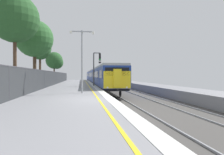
{
  "coord_description": "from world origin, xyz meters",
  "views": [
    {
      "loc": [
        -1.4,
        -12.91,
        1.46
      ],
      "look_at": [
        1.56,
        7.54,
        1.24
      ],
      "focal_mm": 34.51,
      "sensor_mm": 36.0,
      "label": 1
    }
  ],
  "objects": [
    {
      "name": "background_tree_back",
      "position": [
        -6.97,
        14.21,
        5.79
      ],
      "size": [
        4.49,
        4.49,
        8.15
      ],
      "color": "#473323",
      "rests_on": "ground"
    },
    {
      "name": "ground",
      "position": [
        2.64,
        0.0,
        -0.61
      ],
      "size": [
        17.4,
        110.0,
        1.21
      ],
      "color": "gray"
    },
    {
      "name": "commuter_train_at_platform",
      "position": [
        2.1,
        37.16,
        1.27
      ],
      "size": [
        2.83,
        59.38,
        3.81
      ],
      "color": "navy",
      "rests_on": "ground"
    },
    {
      "name": "platform_lamp_mid",
      "position": [
        -1.31,
        4.92,
        3.07
      ],
      "size": [
        2.0,
        0.2,
        5.14
      ],
      "color": "#93999E",
      "rests_on": "ground"
    },
    {
      "name": "background_tree_left",
      "position": [
        -7.24,
        37.34,
        4.66
      ],
      "size": [
        3.91,
        3.82,
        6.72
      ],
      "color": "#473323",
      "rests_on": "ground"
    },
    {
      "name": "background_tree_right",
      "position": [
        -8.38,
        24.96,
        5.87
      ],
      "size": [
        3.8,
        3.8,
        7.9
      ],
      "color": "#473323",
      "rests_on": "ground"
    },
    {
      "name": "platform_back_fence",
      "position": [
        -5.45,
        0.0,
        1.05
      ],
      "size": [
        0.07,
        99.0,
        2.01
      ],
      "color": "#282B2D",
      "rests_on": "ground"
    },
    {
      "name": "background_tree_centre",
      "position": [
        -7.59,
        8.52,
        6.68
      ],
      "size": [
        4.58,
        4.58,
        9.13
      ],
      "color": "#473323",
      "rests_on": "ground"
    },
    {
      "name": "signal_gantry",
      "position": [
        0.64,
        16.89,
        2.89
      ],
      "size": [
        1.1,
        0.24,
        4.6
      ],
      "color": "#47474C",
      "rests_on": "ground"
    }
  ]
}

